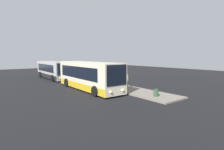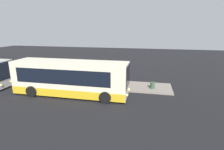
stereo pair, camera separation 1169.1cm
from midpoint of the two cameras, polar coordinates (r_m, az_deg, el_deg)
ground at (r=18.30m, az=6.10°, el=-9.40°), size 80.00×80.00×0.00m
platform at (r=20.55m, az=12.78°, el=-7.56°), size 20.00×3.27×0.15m
bus_lead at (r=17.46m, az=7.28°, el=-4.90°), size 10.66×2.84×3.14m
bus_second at (r=27.43m, az=-10.73°, el=-1.19°), size 10.32×2.72×2.88m
passenger_boarding at (r=19.43m, az=15.59°, el=-5.25°), size 0.37×0.37×1.77m
passenger_waiting at (r=17.65m, az=19.98°, el=-6.58°), size 0.60×0.51×1.77m
passenger_with_bags at (r=18.69m, az=21.04°, el=-6.15°), size 0.44×0.44×1.64m
suitcase at (r=17.15m, az=20.20°, el=-9.22°), size 0.37×0.22×0.87m
sign_post at (r=20.41m, az=9.11°, el=-2.93°), size 0.10×0.72×2.42m
trash_bin at (r=16.24m, az=34.29°, el=-10.76°), size 0.44×0.44×0.65m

